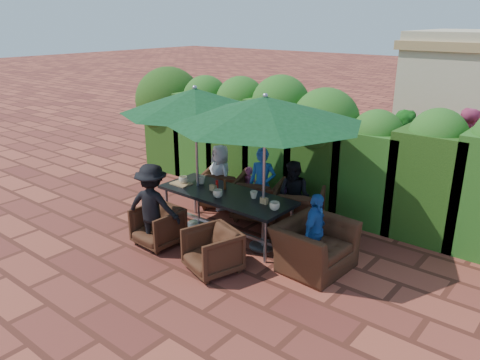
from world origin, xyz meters
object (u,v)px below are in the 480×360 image
Objects in this scene: chair_far_left at (224,186)px; chair_end_right at (315,239)px; dining_table at (226,198)px; umbrella_left at (195,101)px; chair_near_right at (212,249)px; chair_far_right at (298,208)px; chair_near_left at (158,225)px; umbrella_right at (265,110)px; chair_far_mid at (258,197)px.

chair_end_right is (2.59, -0.99, 0.07)m from chair_far_left.
umbrella_left reaches higher than dining_table.
chair_end_right is (1.08, 1.01, 0.11)m from chair_near_right.
chair_far_right is 2.37m from chair_near_left.
umbrella_right is at bearing 101.48° from chair_near_right.
chair_end_right reaches higher than chair_far_right.
chair_far_right is (1.74, -0.07, 0.02)m from chair_far_left.
umbrella_left is at bearing 37.89° from chair_far_mid.
chair_near_left is 0.65× the size of chair_end_right.
chair_near_left is (0.27, -1.93, -0.05)m from chair_far_left.
dining_table is at bearing 108.59° from chair_far_left.
chair_far_right is 1.19× the size of chair_near_right.
umbrella_left is 2.12m from chair_far_mid.
chair_far_mid is at bearing 64.96° from chair_end_right.
chair_far_mid reaches higher than chair_near_right.
chair_far_right reaches higher than chair_far_left.
chair_far_left is 1.94m from chair_near_left.
chair_far_left is at bearing 100.37° from chair_near_left.
umbrella_right is at bearing 3.19° from dining_table.
chair_far_left is 1.15× the size of chair_near_left.
umbrella_left is at bearing 92.93° from chair_near_left.
chair_far_mid is (-0.75, 0.88, -1.80)m from umbrella_right.
dining_table is 2.96× the size of chair_far_left.
chair_end_right reaches higher than chair_far_left.
umbrella_left is 3.11× the size of chair_far_left.
chair_far_left is 0.96× the size of chair_far_mid.
chair_near_right is (0.64, -1.95, -0.06)m from chair_far_mid.
dining_table reaches higher than chair_near_right.
chair_far_mid is at bearing 130.67° from umbrella_right.
umbrella_right is (1.37, 0.05, 0.00)m from umbrella_left.
umbrella_right reaches higher than chair_end_right.
umbrella_right reaches higher than chair_far_mid.
chair_far_mid is 0.99× the size of chair_far_right.
chair_far_left is 0.94× the size of chair_far_right.
umbrella_left is 2.08m from chair_far_left.
chair_near_right is at bearing -0.90° from chair_near_left.
chair_near_right is at bearing 89.72° from chair_far_mid.
chair_far_mid is at bearing 90.91° from dining_table.
dining_table is 2.19× the size of chair_end_right.
chair_far_left is 2.78m from chair_end_right.
chair_end_right is (1.70, -0.02, -0.21)m from dining_table.
dining_table is 1.35m from chair_far_left.
chair_near_left is at bearing -89.58° from umbrella_left.
chair_near_left is (-0.61, -1.87, -0.07)m from chair_far_mid.
umbrella_left is 2.31× the size of chair_end_right.
chair_far_left is 1.12× the size of chair_near_right.
chair_near_left is (-1.36, -1.00, -1.87)m from umbrella_right.
umbrella_left is at bearing 93.33° from chair_end_right.
umbrella_left is 2.92m from chair_end_right.
umbrella_left is at bearing 80.84° from chair_far_left.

